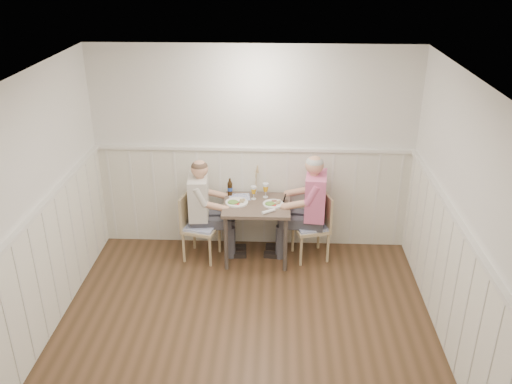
% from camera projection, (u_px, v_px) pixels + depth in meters
% --- Properties ---
extents(ground_plane, '(4.50, 4.50, 0.00)m').
position_uv_depth(ground_plane, '(243.00, 356.00, 5.25)').
color(ground_plane, '#422E1A').
extents(room_shell, '(4.04, 4.54, 2.60)m').
position_uv_depth(room_shell, '(241.00, 217.00, 4.61)').
color(room_shell, silver).
rests_on(room_shell, ground).
extents(wainscot, '(4.00, 4.49, 1.34)m').
position_uv_depth(wainscot, '(246.00, 258.00, 5.58)').
color(wainscot, beige).
rests_on(wainscot, ground).
extents(dining_table, '(0.81, 0.70, 0.75)m').
position_uv_depth(dining_table, '(257.00, 212.00, 6.65)').
color(dining_table, brown).
rests_on(dining_table, ground).
extents(chair_right, '(0.50, 0.50, 0.86)m').
position_uv_depth(chair_right, '(315.00, 223.00, 6.74)').
color(chair_right, tan).
rests_on(chair_right, ground).
extents(chair_left, '(0.49, 0.49, 0.86)m').
position_uv_depth(chair_left, '(197.00, 224.00, 6.73)').
color(chair_left, tan).
rests_on(chair_left, ground).
extents(man_in_pink, '(0.67, 0.47, 1.39)m').
position_uv_depth(man_in_pink, '(311.00, 215.00, 6.69)').
color(man_in_pink, '#3F3F47').
rests_on(man_in_pink, ground).
extents(diner_cream, '(0.63, 0.44, 1.31)m').
position_uv_depth(diner_cream, '(203.00, 216.00, 6.75)').
color(diner_cream, '#3F3F47').
rests_on(diner_cream, ground).
extents(plate_man, '(0.25, 0.25, 0.06)m').
position_uv_depth(plate_man, '(273.00, 203.00, 6.57)').
color(plate_man, white).
rests_on(plate_man, dining_table).
extents(plate_diner, '(0.28, 0.28, 0.07)m').
position_uv_depth(plate_diner, '(236.00, 202.00, 6.60)').
color(plate_diner, white).
rests_on(plate_diner, dining_table).
extents(beer_glass_a, '(0.07, 0.07, 0.19)m').
position_uv_depth(beer_glass_a, '(266.00, 188.00, 6.72)').
color(beer_glass_a, silver).
rests_on(beer_glass_a, dining_table).
extents(beer_glass_b, '(0.07, 0.07, 0.17)m').
position_uv_depth(beer_glass_b, '(254.00, 191.00, 6.68)').
color(beer_glass_b, silver).
rests_on(beer_glass_b, dining_table).
extents(beer_bottle, '(0.06, 0.06, 0.23)m').
position_uv_depth(beer_bottle, '(230.00, 188.00, 6.79)').
color(beer_bottle, black).
rests_on(beer_bottle, dining_table).
extents(rolled_napkin, '(0.16, 0.13, 0.04)m').
position_uv_depth(rolled_napkin, '(269.00, 211.00, 6.37)').
color(rolled_napkin, white).
rests_on(rolled_napkin, dining_table).
extents(grass_vase, '(0.05, 0.05, 0.40)m').
position_uv_depth(grass_vase, '(255.00, 180.00, 6.81)').
color(grass_vase, silver).
rests_on(grass_vase, dining_table).
extents(gingham_mat, '(0.29, 0.24, 0.01)m').
position_uv_depth(gingham_mat, '(239.00, 197.00, 6.77)').
color(gingham_mat, '#4B5EA6').
rests_on(gingham_mat, dining_table).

